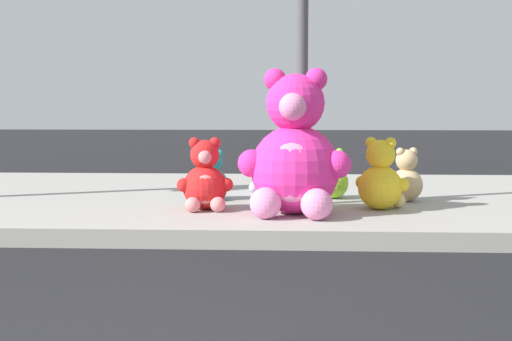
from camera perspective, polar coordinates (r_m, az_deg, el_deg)
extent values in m
cube|color=#9E9B93|center=(7.44, -4.05, -2.48)|extent=(28.00, 4.40, 0.15)
cylinder|color=#4C4C51|center=(6.55, 3.86, 11.15)|extent=(0.11, 0.11, 3.20)
sphere|color=#F22D93|center=(5.99, 3.25, 0.07)|extent=(0.77, 0.77, 0.77)
ellipsoid|color=pink|center=(5.72, 2.97, -0.18)|extent=(0.44, 0.21, 0.50)
sphere|color=#F22D93|center=(5.97, 3.28, 5.59)|extent=(0.51, 0.51, 0.51)
sphere|color=pink|center=(5.75, 3.06, 5.30)|extent=(0.23, 0.23, 0.23)
sphere|color=#F22D93|center=(5.96, 5.00, 7.53)|extent=(0.19, 0.19, 0.19)
sphere|color=#F22D93|center=(5.87, 6.72, 0.50)|extent=(0.24, 0.24, 0.24)
sphere|color=pink|center=(5.68, 5.04, -2.80)|extent=(0.27, 0.27, 0.27)
sphere|color=#F22D93|center=(5.99, 1.58, 7.53)|extent=(0.19, 0.19, 0.19)
sphere|color=#F22D93|center=(5.94, -0.37, 0.60)|extent=(0.24, 0.24, 0.24)
sphere|color=pink|center=(5.72, 0.79, -2.72)|extent=(0.27, 0.27, 0.27)
sphere|color=red|center=(6.26, -4.24, -1.41)|extent=(0.40, 0.40, 0.40)
ellipsoid|color=#DB7B7B|center=(6.11, -4.22, -1.57)|extent=(0.23, 0.12, 0.26)
sphere|color=red|center=(6.23, -4.26, 1.33)|extent=(0.26, 0.26, 0.26)
sphere|color=#DB7B7B|center=(6.12, -4.24, 1.11)|extent=(0.12, 0.12, 0.12)
sphere|color=red|center=(6.23, -3.41, 2.31)|extent=(0.10, 0.10, 0.10)
sphere|color=red|center=(6.21, -2.47, -1.17)|extent=(0.13, 0.13, 0.13)
sphere|color=#DB7B7B|center=(6.11, -3.17, -2.82)|extent=(0.14, 0.14, 0.14)
sphere|color=red|center=(6.22, -5.12, 2.29)|extent=(0.10, 0.10, 0.10)
sphere|color=red|center=(6.21, -6.00, -1.20)|extent=(0.13, 0.13, 0.13)
sphere|color=#DB7B7B|center=(6.11, -5.25, -2.84)|extent=(0.14, 0.14, 0.14)
sphere|color=#B28CD8|center=(7.52, 1.03, -0.60)|extent=(0.32, 0.32, 0.32)
ellipsoid|color=silver|center=(7.44, 0.37, -0.66)|extent=(0.17, 0.18, 0.21)
sphere|color=#B28CD8|center=(7.50, 1.04, 1.21)|extent=(0.21, 0.21, 0.21)
sphere|color=silver|center=(7.44, 0.52, 1.08)|extent=(0.10, 0.10, 0.10)
sphere|color=#B28CD8|center=(7.44, 1.41, 1.82)|extent=(0.08, 0.08, 0.08)
sphere|color=#B28CD8|center=(7.37, 1.57, -0.53)|extent=(0.10, 0.10, 0.10)
sphere|color=silver|center=(7.37, 0.68, -1.53)|extent=(0.11, 0.11, 0.11)
sphere|color=#B28CD8|center=(7.55, 0.67, 1.87)|extent=(0.08, 0.08, 0.08)
sphere|color=#B28CD8|center=(7.60, 0.06, -0.35)|extent=(0.10, 0.10, 0.10)
sphere|color=silver|center=(7.51, -0.18, -1.40)|extent=(0.11, 0.11, 0.11)
sphere|color=#8CD133|center=(7.04, 6.39, -1.05)|extent=(0.31, 0.31, 0.31)
ellipsoid|color=#B8DE87|center=(7.14, 5.92, -0.96)|extent=(0.18, 0.14, 0.20)
sphere|color=#8CD133|center=(7.02, 6.41, 0.84)|extent=(0.21, 0.21, 0.21)
sphere|color=#B8DE87|center=(7.09, 6.04, 0.79)|extent=(0.09, 0.09, 0.09)
sphere|color=#8CD133|center=(6.98, 5.92, 1.50)|extent=(0.08, 0.08, 0.08)
sphere|color=#8CD133|center=(7.00, 5.19, -0.89)|extent=(0.10, 0.10, 0.10)
sphere|color=#B8DE87|center=(7.12, 5.23, -1.80)|extent=(0.11, 0.11, 0.11)
sphere|color=#8CD133|center=(7.05, 6.92, 1.53)|extent=(0.08, 0.08, 0.08)
sphere|color=#8CD133|center=(7.15, 7.24, -0.77)|extent=(0.10, 0.10, 0.10)
sphere|color=#B8DE87|center=(7.21, 6.41, -1.72)|extent=(0.11, 0.11, 0.11)
sphere|color=teal|center=(6.95, -3.60, -1.13)|extent=(0.31, 0.31, 0.31)
ellipsoid|color=#7BBFBC|center=(6.84, -3.82, -1.24)|extent=(0.18, 0.09, 0.20)
sphere|color=teal|center=(6.93, -3.61, 0.75)|extent=(0.20, 0.20, 0.20)
sphere|color=#7BBFBC|center=(6.85, -3.78, 0.59)|extent=(0.09, 0.09, 0.09)
sphere|color=teal|center=(6.90, -3.04, 1.41)|extent=(0.08, 0.08, 0.08)
sphere|color=teal|center=(6.88, -2.50, -1.01)|extent=(0.10, 0.10, 0.10)
sphere|color=#7BBFBC|center=(6.82, -3.17, -2.11)|extent=(0.11, 0.11, 0.11)
sphere|color=teal|center=(6.94, -4.18, 1.42)|extent=(0.08, 0.08, 0.08)
sphere|color=teal|center=(6.95, -4.84, -0.95)|extent=(0.10, 0.10, 0.10)
sphere|color=#7BBFBC|center=(6.86, -4.54, -2.08)|extent=(0.11, 0.11, 0.11)
sphere|color=tan|center=(6.94, 12.31, -1.18)|extent=(0.33, 0.33, 0.33)
ellipsoid|color=beige|center=(7.04, 11.77, -1.08)|extent=(0.19, 0.14, 0.21)
sphere|color=tan|center=(6.92, 12.35, 0.83)|extent=(0.21, 0.21, 0.21)
sphere|color=beige|center=(6.99, 11.93, 0.78)|extent=(0.10, 0.10, 0.10)
sphere|color=tan|center=(6.87, 11.84, 1.52)|extent=(0.08, 0.08, 0.08)
sphere|color=tan|center=(6.89, 11.05, -1.00)|extent=(0.10, 0.10, 0.10)
sphere|color=beige|center=(7.02, 11.05, -1.96)|extent=(0.11, 0.11, 0.11)
sphere|color=tan|center=(6.95, 12.87, 1.55)|extent=(0.08, 0.08, 0.08)
sphere|color=tan|center=(7.06, 13.17, -0.89)|extent=(0.10, 0.10, 0.10)
sphere|color=beige|center=(7.12, 12.27, -1.88)|extent=(0.11, 0.11, 0.11)
sphere|color=yellow|center=(6.35, 10.22, -1.39)|extent=(0.40, 0.40, 0.40)
ellipsoid|color=#F0DB80|center=(6.48, 10.65, -1.25)|extent=(0.24, 0.18, 0.26)
sphere|color=yellow|center=(6.32, 10.26, 1.32)|extent=(0.26, 0.26, 0.26)
sphere|color=#F0DB80|center=(6.43, 10.60, 1.24)|extent=(0.12, 0.12, 0.12)
sphere|color=yellow|center=(6.35, 9.49, 2.30)|extent=(0.10, 0.10, 0.10)
sphere|color=yellow|center=(6.46, 8.78, -0.98)|extent=(0.13, 0.13, 0.13)
sphere|color=#F0DB80|center=(6.56, 9.80, -2.33)|extent=(0.14, 0.14, 0.14)
sphere|color=yellow|center=(6.28, 11.07, 2.25)|extent=(0.10, 0.10, 0.10)
sphere|color=yellow|center=(6.33, 12.01, -1.16)|extent=(0.13, 0.13, 0.13)
sphere|color=#F0DB80|center=(6.49, 11.63, -2.44)|extent=(0.14, 0.14, 0.14)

